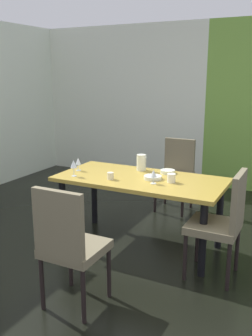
{
  "coord_description": "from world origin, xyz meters",
  "views": [
    {
      "loc": [
        1.79,
        -2.82,
        1.8
      ],
      "look_at": [
        0.1,
        0.53,
        0.85
      ],
      "focal_mm": 40.0,
      "sensor_mm": 36.0,
      "label": 1
    }
  ],
  "objects_px": {
    "chair_head_far": "(176,170)",
    "chair_right_near": "(223,219)",
    "wine_glass_rear": "(74,164)",
    "pitcher_south": "(141,162)",
    "cup_east": "(171,178)",
    "wine_glass_west": "(78,162)",
    "wine_glass_near_window": "(153,174)",
    "serving_bowl_front": "(153,177)",
    "cup_near_shelf": "(110,176)",
    "dining_table": "(140,186)",
    "serving_bowl_center": "(168,172)",
    "chair_head_near": "(69,242)"
  },
  "relations": [
    {
      "from": "dining_table",
      "to": "wine_glass_rear",
      "type": "relative_size",
      "value": 10.01
    },
    {
      "from": "serving_bowl_center",
      "to": "cup_east",
      "type": "relative_size",
      "value": 1.79
    },
    {
      "from": "wine_glass_near_window",
      "to": "cup_east",
      "type": "xyz_separation_m",
      "value": [
        0.14,
        0.12,
        -0.05
      ]
    },
    {
      "from": "dining_table",
      "to": "cup_east",
      "type": "distance_m",
      "value": 0.37
    },
    {
      "from": "chair_head_far",
      "to": "cup_east",
      "type": "distance_m",
      "value": 1.36
    },
    {
      "from": "chair_head_near",
      "to": "serving_bowl_center",
      "type": "height_order",
      "value": "chair_head_near"
    },
    {
      "from": "serving_bowl_front",
      "to": "cup_east",
      "type": "bearing_deg",
      "value": -6.78
    },
    {
      "from": "chair_head_far",
      "to": "cup_east",
      "type": "xyz_separation_m",
      "value": [
        0.39,
        -1.28,
        0.26
      ]
    },
    {
      "from": "chair_head_far",
      "to": "serving_bowl_center",
      "type": "relative_size",
      "value": 6.0
    },
    {
      "from": "chair_head_far",
      "to": "wine_glass_near_window",
      "type": "relative_size",
      "value": 6.82
    },
    {
      "from": "wine_glass_near_window",
      "to": "serving_bowl_center",
      "type": "xyz_separation_m",
      "value": [
        -0.01,
        0.43,
        -0.08
      ]
    },
    {
      "from": "cup_near_shelf",
      "to": "serving_bowl_front",
      "type": "bearing_deg",
      "value": 27.63
    },
    {
      "from": "chair_head_far",
      "to": "chair_right_near",
      "type": "xyz_separation_m",
      "value": [
        0.97,
        -1.53,
        0.02
      ]
    },
    {
      "from": "chair_head_near",
      "to": "chair_head_far",
      "type": "bearing_deg",
      "value": 90.76
    },
    {
      "from": "serving_bowl_front",
      "to": "cup_near_shelf",
      "type": "relative_size",
      "value": 2.52
    },
    {
      "from": "chair_right_near",
      "to": "dining_table",
      "type": "bearing_deg",
      "value": 73.53
    },
    {
      "from": "chair_head_far",
      "to": "chair_head_near",
      "type": "xyz_separation_m",
      "value": [
        0.03,
        -2.53,
        0.02
      ]
    },
    {
      "from": "serving_bowl_front",
      "to": "wine_glass_rear",
      "type": "bearing_deg",
      "value": -161.4
    },
    {
      "from": "dining_table",
      "to": "serving_bowl_front",
      "type": "height_order",
      "value": "serving_bowl_front"
    },
    {
      "from": "chair_head_near",
      "to": "pitcher_south",
      "type": "xyz_separation_m",
      "value": [
        -0.1,
        1.54,
        0.28
      ]
    },
    {
      "from": "dining_table",
      "to": "serving_bowl_front",
      "type": "relative_size",
      "value": 9.47
    },
    {
      "from": "wine_glass_rear",
      "to": "pitcher_south",
      "type": "bearing_deg",
      "value": 45.27
    },
    {
      "from": "wine_glass_west",
      "to": "cup_east",
      "type": "height_order",
      "value": "wine_glass_west"
    },
    {
      "from": "cup_east",
      "to": "cup_near_shelf",
      "type": "xyz_separation_m",
      "value": [
        -0.59,
        -0.17,
        -0.01
      ]
    },
    {
      "from": "chair_right_near",
      "to": "serving_bowl_front",
      "type": "height_order",
      "value": "chair_right_near"
    },
    {
      "from": "wine_glass_near_window",
      "to": "cup_near_shelf",
      "type": "distance_m",
      "value": 0.46
    },
    {
      "from": "serving_bowl_center",
      "to": "cup_near_shelf",
      "type": "height_order",
      "value": "cup_near_shelf"
    },
    {
      "from": "chair_right_near",
      "to": "wine_glass_rear",
      "type": "height_order",
      "value": "chair_right_near"
    },
    {
      "from": "chair_right_near",
      "to": "cup_near_shelf",
      "type": "height_order",
      "value": "chair_right_near"
    },
    {
      "from": "wine_glass_near_window",
      "to": "pitcher_south",
      "type": "distance_m",
      "value": 0.52
    },
    {
      "from": "chair_right_near",
      "to": "serving_bowl_front",
      "type": "relative_size",
      "value": 5.44
    },
    {
      "from": "serving_bowl_front",
      "to": "serving_bowl_center",
      "type": "bearing_deg",
      "value": 79.43
    },
    {
      "from": "dining_table",
      "to": "pitcher_south",
      "type": "distance_m",
      "value": 0.35
    },
    {
      "from": "cup_near_shelf",
      "to": "wine_glass_rear",
      "type": "bearing_deg",
      "value": -170.93
    },
    {
      "from": "pitcher_south",
      "to": "wine_glass_near_window",
      "type": "bearing_deg",
      "value": -52.59
    },
    {
      "from": "serving_bowl_front",
      "to": "cup_east",
      "type": "distance_m",
      "value": 0.21
    },
    {
      "from": "serving_bowl_front",
      "to": "pitcher_south",
      "type": "height_order",
      "value": "pitcher_south"
    },
    {
      "from": "wine_glass_near_window",
      "to": "wine_glass_rear",
      "type": "bearing_deg",
      "value": -171.98
    },
    {
      "from": "cup_east",
      "to": "wine_glass_west",
      "type": "bearing_deg",
      "value": -178.85
    },
    {
      "from": "wine_glass_west",
      "to": "pitcher_south",
      "type": "distance_m",
      "value": 0.7
    },
    {
      "from": "wine_glass_rear",
      "to": "serving_bowl_center",
      "type": "height_order",
      "value": "wine_glass_rear"
    },
    {
      "from": "chair_head_far",
      "to": "chair_right_near",
      "type": "height_order",
      "value": "chair_right_near"
    },
    {
      "from": "chair_right_near",
      "to": "wine_glass_rear",
      "type": "bearing_deg",
      "value": 89.53
    },
    {
      "from": "wine_glass_west",
      "to": "serving_bowl_center",
      "type": "height_order",
      "value": "wine_glass_west"
    },
    {
      "from": "wine_glass_near_window",
      "to": "pitcher_south",
      "type": "bearing_deg",
      "value": 127.41
    },
    {
      "from": "serving_bowl_center",
      "to": "serving_bowl_front",
      "type": "bearing_deg",
      "value": -100.57
    },
    {
      "from": "pitcher_south",
      "to": "serving_bowl_center",
      "type": "bearing_deg",
      "value": 2.89
    },
    {
      "from": "chair_head_far",
      "to": "cup_east",
      "type": "height_order",
      "value": "chair_head_far"
    },
    {
      "from": "dining_table",
      "to": "wine_glass_rear",
      "type": "height_order",
      "value": "wine_glass_rear"
    },
    {
      "from": "dining_table",
      "to": "chair_head_far",
      "type": "xyz_separation_m",
      "value": [
        -0.05,
        1.26,
        -0.12
      ]
    }
  ]
}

